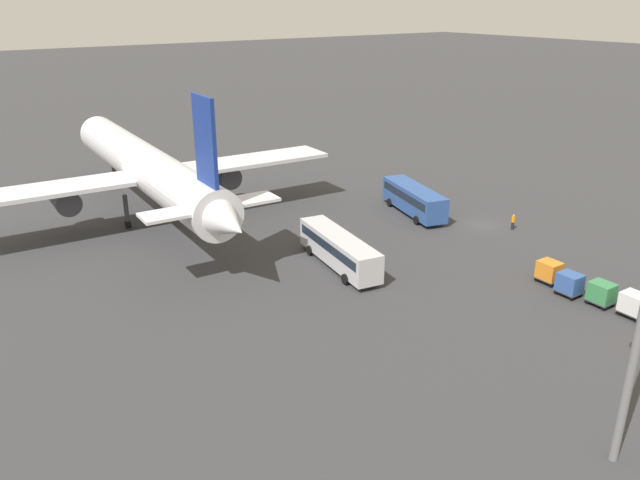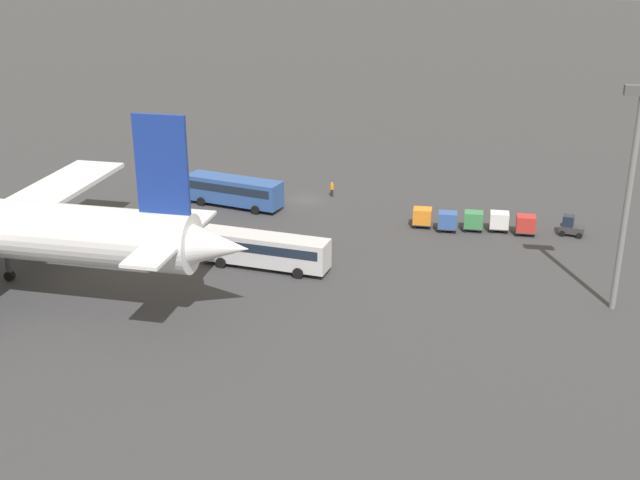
{
  "view_description": "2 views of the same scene",
  "coord_description": "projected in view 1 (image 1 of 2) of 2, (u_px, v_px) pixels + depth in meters",
  "views": [
    {
      "loc": [
        -44.18,
        53.43,
        24.32
      ],
      "look_at": [
        2.08,
        20.99,
        2.21
      ],
      "focal_mm": 35.0,
      "sensor_mm": 36.0,
      "label": 1
    },
    {
      "loc": [
        -16.7,
        87.01,
        29.43
      ],
      "look_at": [
        -5.04,
        18.76,
        2.49
      ],
      "focal_mm": 45.0,
      "sensor_mm": 36.0,
      "label": 2
    }
  ],
  "objects": [
    {
      "name": "shuttle_bus_far",
      "position": [
        339.0,
        248.0,
        59.54
      ],
      "size": [
        12.55,
        4.49,
        3.18
      ],
      "rotation": [
        0.0,
        0.0,
        -0.16
      ],
      "color": "silver",
      "rests_on": "ground"
    },
    {
      "name": "shuttle_bus_near",
      "position": [
        414.0,
        198.0,
        74.12
      ],
      "size": [
        11.67,
        5.66,
        3.29
      ],
      "rotation": [
        0.0,
        0.0,
        -0.26
      ],
      "color": "#2D5199",
      "rests_on": "ground"
    },
    {
      "name": "cargo_cart_blue",
      "position": [
        570.0,
        283.0,
        53.91
      ],
      "size": [
        2.02,
        1.71,
        2.06
      ],
      "rotation": [
        0.0,
        0.0,
        -0.02
      ],
      "color": "#38383D",
      "rests_on": "ground"
    },
    {
      "name": "cargo_cart_white",
      "position": [
        634.0,
        303.0,
        50.34
      ],
      "size": [
        2.02,
        1.71,
        2.06
      ],
      "rotation": [
        0.0,
        0.0,
        -0.02
      ],
      "color": "#38383D",
      "rests_on": "ground"
    },
    {
      "name": "cargo_cart_orange",
      "position": [
        549.0,
        271.0,
        56.36
      ],
      "size": [
        2.02,
        1.71,
        2.06
      ],
      "rotation": [
        0.0,
        0.0,
        -0.02
      ],
      "color": "#38383D",
      "rests_on": "ground"
    },
    {
      "name": "ground_plane",
      "position": [
        481.0,
        225.0,
        71.11
      ],
      "size": [
        600.0,
        600.0,
        0.0
      ],
      "primitive_type": "plane",
      "color": "#38383A"
    },
    {
      "name": "worker_person",
      "position": [
        513.0,
        222.0,
        69.5
      ],
      "size": [
        0.38,
        0.38,
        1.74
      ],
      "color": "#1E1E2D",
      "rests_on": "ground"
    },
    {
      "name": "airplane",
      "position": [
        146.0,
        168.0,
        70.6
      ],
      "size": [
        50.77,
        43.8,
        16.58
      ],
      "rotation": [
        0.0,
        0.0,
        -0.05
      ],
      "color": "silver",
      "rests_on": "ground"
    },
    {
      "name": "cargo_cart_green",
      "position": [
        601.0,
        293.0,
        52.2
      ],
      "size": [
        2.02,
        1.71,
        2.06
      ],
      "rotation": [
        0.0,
        0.0,
        -0.02
      ],
      "color": "#38383D",
      "rests_on": "ground"
    }
  ]
}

